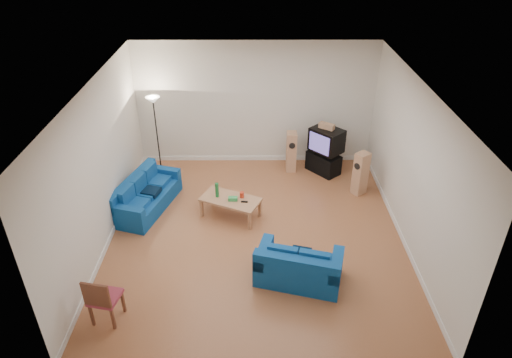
{
  "coord_description": "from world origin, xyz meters",
  "views": [
    {
      "loc": [
        -0.04,
        -7.59,
        5.89
      ],
      "look_at": [
        0.0,
        0.4,
        1.1
      ],
      "focal_mm": 32.0,
      "sensor_mm": 36.0,
      "label": 1
    }
  ],
  "objects_px": {
    "television": "(326,140)",
    "sofa_loveseat": "(298,269)",
    "sofa_three_seat": "(145,197)",
    "tv_stand": "(323,163)",
    "coffee_table": "(230,201)"
  },
  "relations": [
    {
      "from": "sofa_loveseat",
      "to": "tv_stand",
      "type": "distance_m",
      "value": 4.12
    },
    {
      "from": "tv_stand",
      "to": "coffee_table",
      "type": "bearing_deg",
      "value": -89.86
    },
    {
      "from": "sofa_three_seat",
      "to": "tv_stand",
      "type": "bearing_deg",
      "value": 127.72
    },
    {
      "from": "sofa_three_seat",
      "to": "sofa_loveseat",
      "type": "distance_m",
      "value": 4.04
    },
    {
      "from": "sofa_three_seat",
      "to": "tv_stand",
      "type": "distance_m",
      "value": 4.53
    },
    {
      "from": "sofa_three_seat",
      "to": "television",
      "type": "height_order",
      "value": "television"
    },
    {
      "from": "coffee_table",
      "to": "television",
      "type": "relative_size",
      "value": 1.51
    },
    {
      "from": "sofa_loveseat",
      "to": "coffee_table",
      "type": "height_order",
      "value": "sofa_loveseat"
    },
    {
      "from": "sofa_loveseat",
      "to": "coffee_table",
      "type": "xyz_separation_m",
      "value": [
        -1.31,
        2.04,
        0.12
      ]
    },
    {
      "from": "sofa_three_seat",
      "to": "coffee_table",
      "type": "relative_size",
      "value": 1.47
    },
    {
      "from": "tv_stand",
      "to": "television",
      "type": "distance_m",
      "value": 0.65
    },
    {
      "from": "sofa_three_seat",
      "to": "television",
      "type": "xyz_separation_m",
      "value": [
        4.26,
        1.6,
        0.63
      ]
    },
    {
      "from": "television",
      "to": "tv_stand",
      "type": "bearing_deg",
      "value": -171.42
    },
    {
      "from": "television",
      "to": "sofa_loveseat",
      "type": "bearing_deg",
      "value": -57.66
    },
    {
      "from": "tv_stand",
      "to": "television",
      "type": "relative_size",
      "value": 0.89
    }
  ]
}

